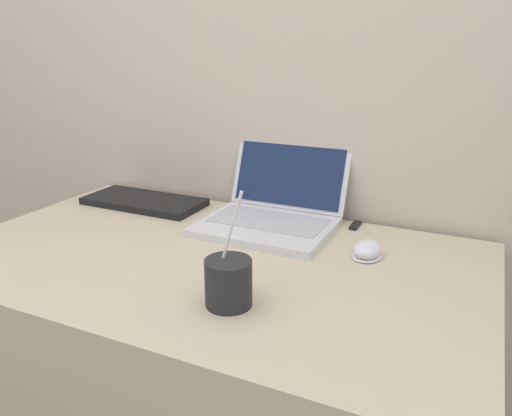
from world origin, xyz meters
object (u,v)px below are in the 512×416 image
(drink_cup, at_px, (228,281))
(computer_mouse, at_px, (367,250))
(external_keyboard, at_px, (144,202))
(usb_stick, at_px, (355,225))
(laptop, at_px, (274,208))

(drink_cup, height_order, computer_mouse, drink_cup)
(computer_mouse, distance_m, external_keyboard, 0.70)
(drink_cup, xyz_separation_m, usb_stick, (0.11, 0.51, -0.04))
(laptop, distance_m, computer_mouse, 0.30)
(external_keyboard, bearing_deg, drink_cup, -39.34)
(computer_mouse, xyz_separation_m, external_keyboard, (-0.70, 0.10, -0.01))
(laptop, xyz_separation_m, external_keyboard, (-0.42, -0.01, -0.03))
(usb_stick, bearing_deg, laptop, -159.95)
(laptop, height_order, usb_stick, laptop)
(computer_mouse, xyz_separation_m, usb_stick, (-0.07, 0.18, -0.01))
(drink_cup, relative_size, usb_stick, 3.62)
(computer_mouse, bearing_deg, usb_stick, 112.10)
(drink_cup, distance_m, computer_mouse, 0.37)
(drink_cup, bearing_deg, laptop, 102.64)
(computer_mouse, bearing_deg, drink_cup, -118.80)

